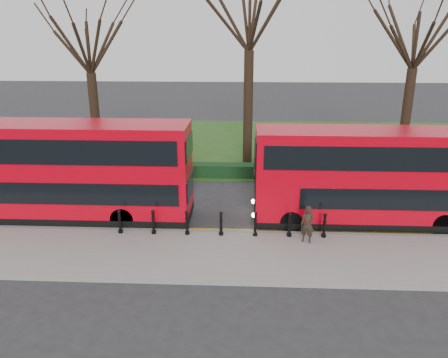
# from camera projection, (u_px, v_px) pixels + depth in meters

# --- Properties ---
(ground) EXTENTS (120.00, 120.00, 0.00)m
(ground) POSITION_uv_depth(u_px,v_px,m) (203.00, 224.00, 19.67)
(ground) COLOR #28282B
(ground) RESTS_ON ground
(pavement) EXTENTS (60.00, 4.00, 0.15)m
(pavement) POSITION_uv_depth(u_px,v_px,m) (196.00, 255.00, 16.81)
(pavement) COLOR gray
(pavement) RESTS_ON ground
(kerb) EXTENTS (60.00, 0.25, 0.16)m
(kerb) POSITION_uv_depth(u_px,v_px,m) (201.00, 232.00, 18.70)
(kerb) COLOR slate
(kerb) RESTS_ON ground
(grass_verge) EXTENTS (60.00, 18.00, 0.06)m
(grass_verge) POSITION_uv_depth(u_px,v_px,m) (221.00, 143.00, 33.87)
(grass_verge) COLOR #294818
(grass_verge) RESTS_ON ground
(hedge) EXTENTS (60.00, 0.90, 0.80)m
(hedge) POSITION_uv_depth(u_px,v_px,m) (214.00, 171.00, 25.99)
(hedge) COLOR black
(hedge) RESTS_ON ground
(yellow_line_outer) EXTENTS (60.00, 0.10, 0.01)m
(yellow_line_outer) POSITION_uv_depth(u_px,v_px,m) (202.00, 231.00, 19.01)
(yellow_line_outer) COLOR yellow
(yellow_line_outer) RESTS_ON ground
(yellow_line_inner) EXTENTS (60.00, 0.10, 0.01)m
(yellow_line_inner) POSITION_uv_depth(u_px,v_px,m) (202.00, 229.00, 19.20)
(yellow_line_inner) COLOR yellow
(yellow_line_inner) RESTS_ON ground
(tree_left) EXTENTS (6.75, 6.75, 10.54)m
(tree_left) POSITION_uv_depth(u_px,v_px,m) (88.00, 42.00, 27.06)
(tree_left) COLOR black
(tree_left) RESTS_ON ground
(tree_mid) EXTENTS (8.35, 8.35, 13.05)m
(tree_mid) POSITION_uv_depth(u_px,v_px,m) (250.00, 10.00, 26.03)
(tree_mid) COLOR black
(tree_mid) RESTS_ON ground
(tree_right) EXTENTS (7.15, 7.15, 11.17)m
(tree_right) POSITION_uv_depth(u_px,v_px,m) (417.00, 34.00, 26.02)
(tree_right) COLOR black
(tree_right) RESTS_ON ground
(bollard_row) EXTENTS (8.69, 0.15, 1.00)m
(bollard_row) POSITION_uv_depth(u_px,v_px,m) (221.00, 224.00, 18.15)
(bollard_row) COLOR black
(bollard_row) RESTS_ON pavement
(bus_lead) EXTENTS (11.23, 2.58, 4.47)m
(bus_lead) POSITION_uv_depth(u_px,v_px,m) (66.00, 172.00, 19.62)
(bus_lead) COLOR red
(bus_lead) RESTS_ON ground
(bus_rear) EXTENTS (10.75, 2.47, 4.28)m
(bus_rear) POSITION_uv_depth(u_px,v_px,m) (377.00, 178.00, 19.11)
(bus_rear) COLOR red
(bus_rear) RESTS_ON ground
(pedestrian) EXTENTS (0.66, 0.54, 1.55)m
(pedestrian) POSITION_uv_depth(u_px,v_px,m) (308.00, 224.00, 17.45)
(pedestrian) COLOR black
(pedestrian) RESTS_ON pavement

